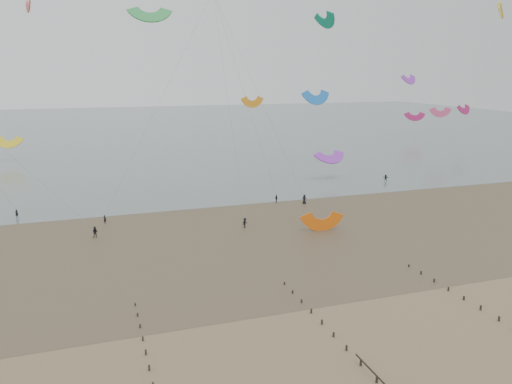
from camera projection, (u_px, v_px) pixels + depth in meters
ground at (292, 338)px, 49.19m from camera, size 500.00×500.00×0.00m
sea_and_shore at (186, 236)px, 79.65m from camera, size 500.00×665.00×0.03m
kitesurfer_lead at (105, 219)px, 86.29m from camera, size 0.65×0.63×1.50m
kitesurfers at (258, 205)px, 95.14m from camera, size 81.48×26.00×1.88m
grounded_kite at (322, 231)px, 82.51m from camera, size 6.70×5.56×3.35m
kites_airborne at (192, 90)px, 126.62m from camera, size 235.17×108.35×44.48m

